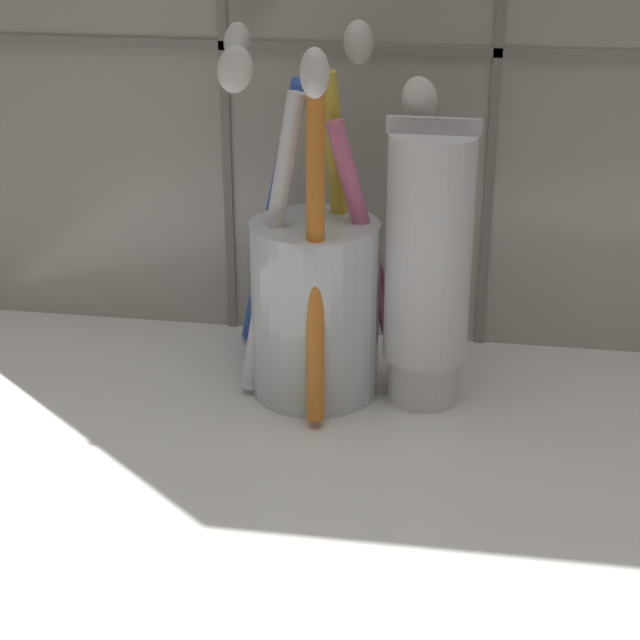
# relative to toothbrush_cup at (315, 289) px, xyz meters

# --- Properties ---
(sink_counter) EXTENTS (0.59, 0.35, 0.02)m
(sink_counter) POSITION_rel_toothbrush_cup_xyz_m (0.07, -0.09, -0.07)
(sink_counter) COLOR white
(sink_counter) RESTS_ON ground
(toothbrush_cup) EXTENTS (0.12, 0.12, 0.19)m
(toothbrush_cup) POSITION_rel_toothbrush_cup_xyz_m (0.00, 0.00, 0.00)
(toothbrush_cup) COLOR silver
(toothbrush_cup) RESTS_ON sink_counter
(toothpaste_tube) EXTENTS (0.05, 0.04, 0.15)m
(toothpaste_tube) POSITION_rel_toothbrush_cup_xyz_m (0.06, -0.00, 0.02)
(toothpaste_tube) COLOR white
(toothpaste_tube) RESTS_ON sink_counter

